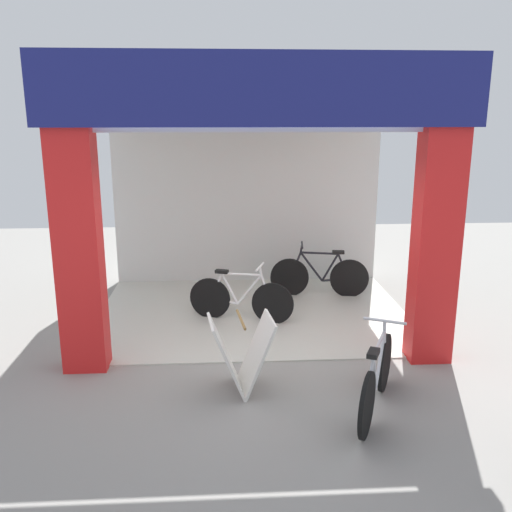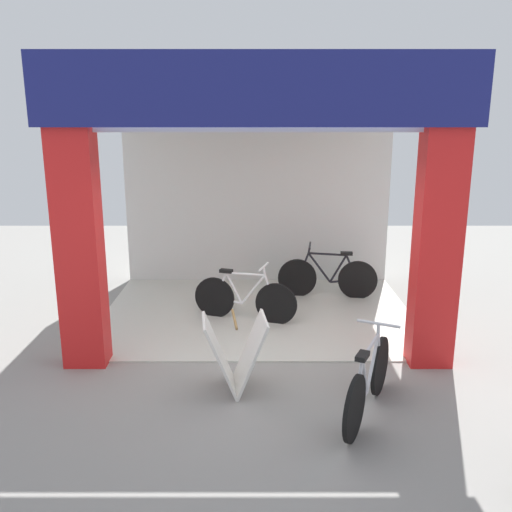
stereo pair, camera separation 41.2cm
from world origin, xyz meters
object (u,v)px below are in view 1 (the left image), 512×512
(sandwich_board_sign, at_px, (241,355))
(bicycle_parked_0, at_px, (377,379))
(bicycle_inside_0, at_px, (241,299))
(bicycle_inside_1, at_px, (320,276))

(sandwich_board_sign, bearing_deg, bicycle_parked_0, -21.38)
(bicycle_parked_0, height_order, sandwich_board_sign, bicycle_parked_0)
(bicycle_inside_0, xyz_separation_m, sandwich_board_sign, (-0.06, -2.14, 0.08))
(bicycle_parked_0, relative_size, sandwich_board_sign, 1.74)
(bicycle_inside_1, height_order, bicycle_parked_0, bicycle_inside_1)
(bicycle_inside_1, relative_size, bicycle_parked_0, 1.10)
(bicycle_inside_0, height_order, sandwich_board_sign, bicycle_inside_0)
(bicycle_inside_0, height_order, bicycle_inside_1, bicycle_inside_1)
(bicycle_inside_1, distance_m, bicycle_parked_0, 3.75)
(bicycle_inside_1, xyz_separation_m, bicycle_parked_0, (-0.06, -3.75, -0.00))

